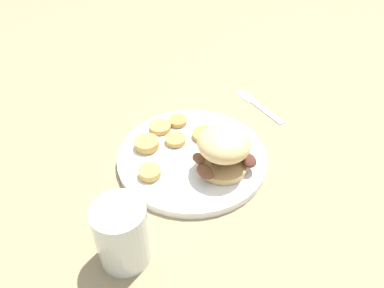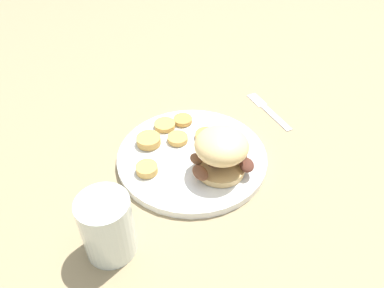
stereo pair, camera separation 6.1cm
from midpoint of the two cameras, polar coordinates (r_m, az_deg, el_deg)
ground_plane at (r=0.74m, az=-2.36°, el=-2.51°), size 4.00×4.00×0.00m
dinner_plate at (r=0.74m, az=-2.38°, el=-1.98°), size 0.29×0.29×0.02m
sandwich at (r=0.67m, az=2.31°, el=-0.81°), size 0.12×0.12×0.09m
potato_round_0 at (r=0.80m, az=-4.32°, el=3.49°), size 0.04×0.04×0.01m
potato_round_1 at (r=0.77m, az=-0.38°, el=1.35°), size 0.05×0.05×0.01m
potato_round_2 at (r=0.79m, az=-7.09°, el=2.52°), size 0.05×0.05×0.01m
potato_round_3 at (r=0.76m, az=-4.85°, el=0.59°), size 0.04×0.04×0.01m
potato_round_4 at (r=0.75m, az=-9.25°, el=-0.02°), size 0.05×0.05×0.02m
potato_round_5 at (r=0.69m, az=-9.00°, el=-4.38°), size 0.04×0.04×0.01m
fork at (r=0.89m, az=8.20°, el=5.77°), size 0.16×0.06×0.00m
drinking_glass at (r=0.58m, az=-13.71°, el=-13.33°), size 0.08×0.08×0.11m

